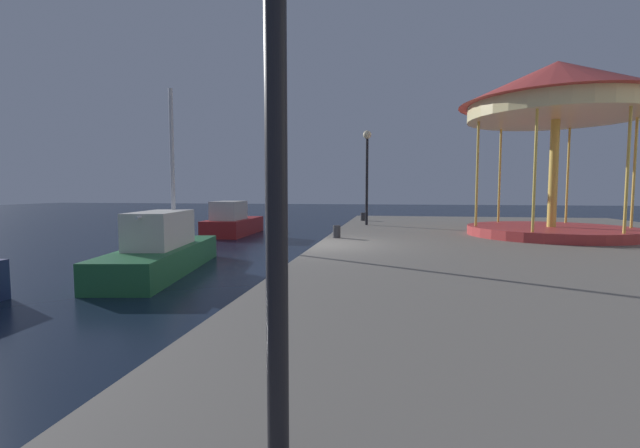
{
  "coord_description": "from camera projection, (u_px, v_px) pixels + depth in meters",
  "views": [
    {
      "loc": [
        2.13,
        -11.84,
        2.3
      ],
      "look_at": [
        -0.26,
        2.09,
        1.19
      ],
      "focal_mm": 24.11,
      "sensor_mm": 36.0,
      "label": 1
    }
  ],
  "objects": [
    {
      "name": "quay_dock",
      "position": [
        578.0,
        265.0,
        11.0
      ],
      "size": [
        13.64,
        27.57,
        0.8
      ],
      "primitive_type": "cube",
      "color": "slate",
      "rests_on": "ground"
    },
    {
      "name": "bollard_south",
      "position": [
        337.0,
        232.0,
        13.6
      ],
      "size": [
        0.24,
        0.24,
        0.4
      ],
      "primitive_type": "cylinder",
      "color": "#2D2D33",
      "rests_on": "quay_dock"
    },
    {
      "name": "sailboat_green",
      "position": [
        162.0,
        250.0,
        12.07
      ],
      "size": [
        2.58,
        6.06,
        5.32
      ],
      "color": "#236638",
      "rests_on": "ground"
    },
    {
      "name": "bollard_center",
      "position": [
        363.0,
        217.0,
        21.37
      ],
      "size": [
        0.24,
        0.24,
        0.4
      ],
      "primitive_type": "cylinder",
      "color": "#2D2D33",
      "rests_on": "quay_dock"
    },
    {
      "name": "carousel",
      "position": [
        556.0,
        106.0,
        13.89
      ],
      "size": [
        6.08,
        6.08,
        5.65
      ],
      "color": "#B23333",
      "rests_on": "quay_dock"
    },
    {
      "name": "motorboat_red",
      "position": [
        233.0,
        222.0,
        22.29
      ],
      "size": [
        2.01,
        4.78,
        1.76
      ],
      "color": "maroon",
      "rests_on": "ground"
    },
    {
      "name": "ground_plane",
      "position": [
        317.0,
        272.0,
        12.18
      ],
      "size": [
        120.0,
        120.0,
        0.0
      ],
      "primitive_type": "plane",
      "color": "black"
    },
    {
      "name": "lamp_post_mid_promenade",
      "position": [
        367.0,
        160.0,
        18.5
      ],
      "size": [
        0.36,
        0.36,
        4.07
      ],
      "color": "black",
      "rests_on": "quay_dock"
    }
  ]
}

